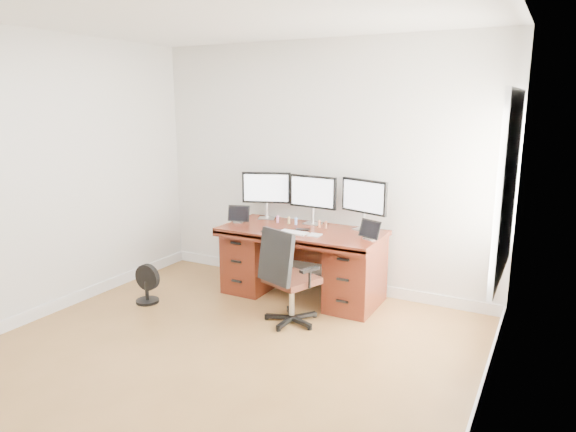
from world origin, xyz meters
The scene contains 20 objects.
ground centered at (0.00, 0.00, 0.00)m, with size 4.50×4.50×0.00m, color olive.
back_wall centered at (0.00, 2.25, 1.35)m, with size 4.00×0.10×2.70m, color silver.
right_wall centered at (2.00, 0.11, 1.35)m, with size 0.10×4.50×2.70m.
desk centered at (0.00, 1.83, 0.40)m, with size 1.70×0.80×0.75m.
office_chair centered at (0.19, 1.14, 0.31)m, with size 0.63×0.63×0.93m.
floor_fan centered at (-1.35, 0.90, 0.20)m, with size 0.28×0.24×0.41m.
monitor_left centered at (-0.58, 2.07, 1.09)m, with size 0.53×0.22×0.53m.
monitor_center centered at (0.00, 2.07, 1.09)m, with size 0.55×0.15×0.53m.
monitor_right centered at (0.58, 2.07, 1.09)m, with size 0.53×0.20×0.53m.
tablet_left centered at (-0.75, 1.75, 0.84)m, with size 0.25×0.14×0.19m.
tablet_right centered at (0.76, 1.75, 0.84)m, with size 0.25×0.15×0.19m.
keyboard centered at (0.01, 1.61, 0.76)m, with size 0.29×0.13×0.01m, color white.
trackpad centered at (0.23, 1.63, 0.76)m, with size 0.12×0.12×0.01m, color silver.
drawing_tablet centered at (-0.22, 1.58, 0.76)m, with size 0.22×0.14×0.01m, color black.
phone centered at (0.02, 1.77, 0.76)m, with size 0.14×0.07×0.01m, color black.
figurine_pink centered at (-0.37, 1.95, 0.79)m, with size 0.03×0.03×0.08m.
figurine_yellow centered at (-0.23, 1.95, 0.79)m, with size 0.03×0.03×0.08m.
figurine_blue centered at (-0.14, 1.95, 0.79)m, with size 0.03×0.03×0.08m.
figurine_orange centered at (0.14, 1.95, 0.79)m, with size 0.03×0.03×0.08m.
figurine_brown centered at (0.21, 1.95, 0.79)m, with size 0.03×0.03×0.08m.
Camera 1 is at (2.32, -2.85, 2.05)m, focal length 32.00 mm.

